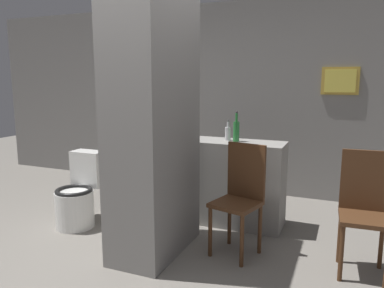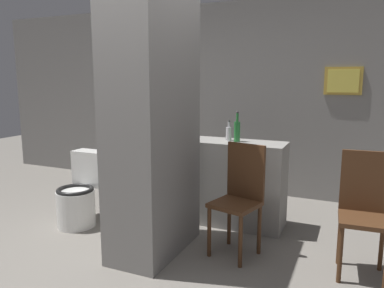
% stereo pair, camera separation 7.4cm
% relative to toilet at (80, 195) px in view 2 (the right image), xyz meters
% --- Properties ---
extents(ground_plane, '(14.00, 14.00, 0.00)m').
position_rel_toilet_xyz_m(ground_plane, '(1.02, -0.70, -0.32)').
color(ground_plane, slate).
extents(wall_back, '(8.00, 0.09, 2.60)m').
position_rel_toilet_xyz_m(wall_back, '(1.02, 1.93, 0.98)').
color(wall_back, gray).
rests_on(wall_back, ground_plane).
extents(pillar_center, '(0.53, 0.96, 2.60)m').
position_rel_toilet_xyz_m(pillar_center, '(1.06, -0.22, 0.98)').
color(pillar_center, gray).
rests_on(pillar_center, ground_plane).
extents(counter_shelf, '(1.22, 0.44, 0.92)m').
position_rel_toilet_xyz_m(counter_shelf, '(1.46, 0.68, 0.14)').
color(counter_shelf, gray).
rests_on(counter_shelf, ground_plane).
extents(toilet, '(0.41, 0.57, 0.78)m').
position_rel_toilet_xyz_m(toilet, '(0.00, 0.00, 0.00)').
color(toilet, white).
rests_on(toilet, ground_plane).
extents(chair_near_pillar, '(0.46, 0.46, 1.00)m').
position_rel_toilet_xyz_m(chair_near_pillar, '(1.79, 0.04, 0.23)').
color(chair_near_pillar, '#4C2D19').
rests_on(chair_near_pillar, ground_plane).
extents(chair_by_doorway, '(0.40, 0.40, 1.00)m').
position_rel_toilet_xyz_m(chair_by_doorway, '(2.81, 0.10, 0.23)').
color(chair_by_doorway, '#4C2D19').
rests_on(chair_by_doorway, ground_plane).
extents(bicycle, '(1.68, 0.42, 0.67)m').
position_rel_toilet_xyz_m(bicycle, '(0.51, 0.78, 0.00)').
color(bicycle, black).
rests_on(bicycle, ground_plane).
extents(bottle_tall, '(0.07, 0.07, 0.32)m').
position_rel_toilet_xyz_m(bottle_tall, '(1.55, 0.69, 0.71)').
color(bottle_tall, '#267233').
rests_on(bottle_tall, counter_shelf).
extents(bottle_short, '(0.06, 0.06, 0.23)m').
position_rel_toilet_xyz_m(bottle_short, '(1.45, 0.73, 0.68)').
color(bottle_short, silver).
rests_on(bottle_short, counter_shelf).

